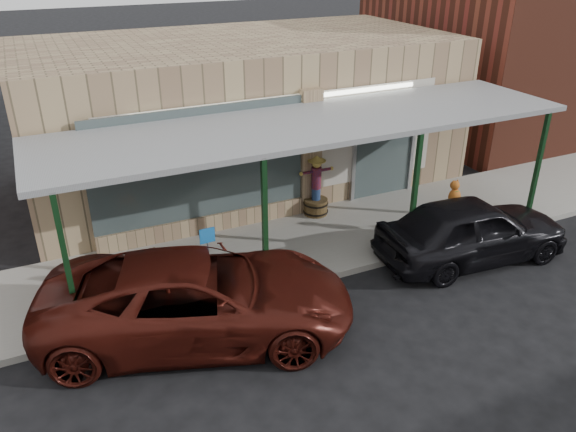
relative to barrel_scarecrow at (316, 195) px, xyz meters
name	(u,v)px	position (x,y,z in m)	size (l,w,h in m)	color
ground	(397,328)	(-0.74, -4.80, -0.70)	(120.00, 120.00, 0.00)	black
sidewalk	(311,242)	(-0.74, -1.20, -0.62)	(40.00, 3.20, 0.15)	gray
storefront	(241,113)	(-0.74, 3.36, 1.39)	(12.00, 6.25, 4.20)	tan
awning	(314,125)	(-0.74, -1.24, 2.31)	(12.00, 3.00, 3.04)	slate
block_buildings_near	(288,43)	(1.26, 4.40, 3.07)	(61.00, 8.00, 8.00)	maroon
barrel_scarecrow	(316,195)	(0.00, 0.00, 0.00)	(0.98, 0.65, 1.62)	brown
barrel_pumpkin	(156,267)	(-4.51, -1.30, -0.29)	(0.81, 0.81, 0.72)	brown
handicap_sign	(208,253)	(-3.66, -2.40, 0.42)	(0.31, 0.04, 1.51)	gray
parked_sedan	(472,230)	(2.25, -3.33, 0.06)	(4.58, 2.15, 1.60)	black
car_maroon	(198,298)	(-4.17, -3.33, 0.09)	(2.62, 5.68, 1.58)	#44130D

